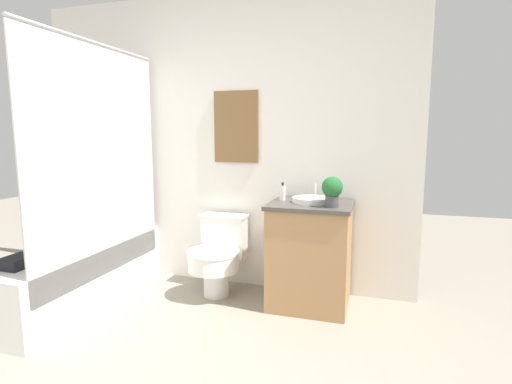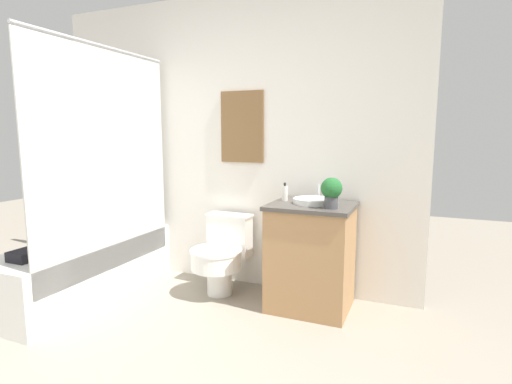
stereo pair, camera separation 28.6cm
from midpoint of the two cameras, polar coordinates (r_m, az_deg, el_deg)
name	(u,v)px [view 2 (the right image)]	position (r m, az deg, el deg)	size (l,w,h in m)	color
wall_back	(226,142)	(3.54, -2.01, 7.10)	(3.38, 0.07, 2.50)	white
shower_area	(87,261)	(3.54, -20.92, -9.27)	(0.58, 1.54, 1.98)	white
toilet	(222,253)	(3.37, -2.46, -8.75)	(0.42, 0.54, 0.64)	white
vanity	(311,256)	(3.11, 10.50, -9.04)	(0.62, 0.54, 0.81)	#AD7F51
sink	(313,201)	(3.03, 10.80, -1.25)	(0.29, 0.33, 0.13)	white
soap_bottle	(285,193)	(3.12, 6.76, -0.17)	(0.05, 0.05, 0.14)	silver
potted_plant	(331,191)	(2.85, 13.58, 0.15)	(0.15, 0.15, 0.22)	#4C4C51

